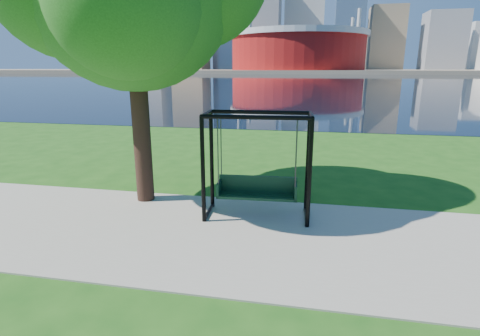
# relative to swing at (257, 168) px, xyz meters

# --- Properties ---
(ground) EXTENTS (900.00, 900.00, 0.00)m
(ground) POSITION_rel_swing_xyz_m (-0.30, -0.53, -1.08)
(ground) COLOR #1E5114
(ground) RESTS_ON ground
(path) EXTENTS (120.00, 4.00, 0.03)m
(path) POSITION_rel_swing_xyz_m (-0.30, -1.03, -1.06)
(path) COLOR #9E937F
(path) RESTS_ON ground
(river) EXTENTS (900.00, 180.00, 0.02)m
(river) POSITION_rel_swing_xyz_m (-0.30, 101.47, -1.07)
(river) COLOR black
(river) RESTS_ON ground
(far_bank) EXTENTS (900.00, 228.00, 2.00)m
(far_bank) POSITION_rel_swing_xyz_m (-0.30, 305.47, -0.08)
(far_bank) COLOR #937F60
(far_bank) RESTS_ON ground
(stadium) EXTENTS (83.00, 83.00, 32.00)m
(stadium) POSITION_rel_swing_xyz_m (-10.30, 234.47, 13.15)
(stadium) COLOR maroon
(stadium) RESTS_ON far_bank
(skyline) EXTENTS (392.00, 66.00, 96.50)m
(skyline) POSITION_rel_swing_xyz_m (-4.57, 318.86, 34.81)
(skyline) COLOR gray
(skyline) RESTS_ON far_bank
(swing) EXTENTS (2.23, 1.07, 2.22)m
(swing) POSITION_rel_swing_xyz_m (0.00, 0.00, 0.00)
(swing) COLOR black
(swing) RESTS_ON ground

